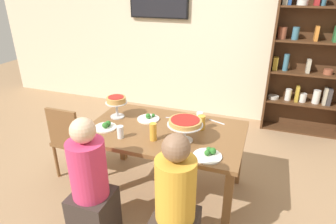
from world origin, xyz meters
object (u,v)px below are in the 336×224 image
object	(u,v)px
dining_table	(165,138)
salad_plate_near_diner	(208,155)
beer_glass_amber_tall	(153,132)
water_glass_clear_near	(200,117)
diner_near_left	(91,190)
salad_plate_spare	(106,126)
personal_pizza_stand	(116,102)
cutlery_knife_near	(217,122)
cutlery_fork_far	(174,117)
cutlery_fork_near	(84,136)
bookshelf	(312,56)
diner_near_right	(175,212)
chair_head_west	(72,138)
salad_plate_far_diner	(149,118)
deep_dish_pizza_stand	(185,124)
water_glass_clear_far	(120,132)
beer_glass_amber_short	(201,122)

from	to	relation	value
dining_table	salad_plate_near_diner	size ratio (longest dim) A/B	6.31
beer_glass_amber_tall	water_glass_clear_near	world-z (taller)	beer_glass_amber_tall
diner_near_left	beer_glass_amber_tall	world-z (taller)	diner_near_left
salad_plate_near_diner	salad_plate_spare	distance (m)	1.08
personal_pizza_stand	salad_plate_near_diner	xyz separation A→B (m)	(1.08, -0.43, -0.16)
personal_pizza_stand	salad_plate_spare	bearing A→B (deg)	-86.52
salad_plate_spare	cutlery_knife_near	xyz separation A→B (m)	(1.01, 0.50, -0.02)
beer_glass_amber_tall	cutlery_knife_near	xyz separation A→B (m)	(0.48, 0.56, -0.08)
water_glass_clear_near	cutlery_fork_far	bearing A→B (deg)	176.47
diner_near_left	personal_pizza_stand	xyz separation A→B (m)	(-0.20, 0.87, 0.42)
beer_glass_amber_tall	cutlery_fork_near	bearing A→B (deg)	-166.71
salad_plate_spare	cutlery_fork_near	distance (m)	0.24
bookshelf	cutlery_fork_near	xyz separation A→B (m)	(-2.11, -2.38, -0.39)
diner_near_right	chair_head_west	size ratio (longest dim) A/B	1.32
salad_plate_far_diner	deep_dish_pizza_stand	bearing A→B (deg)	-31.98
dining_table	personal_pizza_stand	distance (m)	0.65
water_glass_clear_far	salad_plate_far_diner	bearing A→B (deg)	78.10
chair_head_west	cutlery_fork_far	bearing A→B (deg)	18.72
personal_pizza_stand	beer_glass_amber_short	bearing A→B (deg)	1.82
diner_near_right	bookshelf	bearing A→B (deg)	-21.05
bookshelf	cutlery_fork_far	size ratio (longest dim) A/B	12.29
water_glass_clear_near	diner_near_right	bearing A→B (deg)	-85.62
personal_pizza_stand	salad_plate_far_diner	size ratio (longest dim) A/B	1.00
dining_table	cutlery_fork_near	world-z (taller)	cutlery_fork_near
chair_head_west	beer_glass_amber_short	bearing A→B (deg)	8.45
chair_head_west	beer_glass_amber_tall	xyz separation A→B (m)	(1.04, -0.15, 0.34)
salad_plate_near_diner	cutlery_fork_far	distance (m)	0.79
diner_near_left	salad_plate_near_diner	distance (m)	1.02
cutlery_fork_near	personal_pizza_stand	bearing A→B (deg)	95.59
salad_plate_spare	beer_glass_amber_tall	distance (m)	0.54
beer_glass_amber_short	cutlery_fork_near	bearing A→B (deg)	-153.18
cutlery_fork_near	bookshelf	bearing A→B (deg)	65.53
chair_head_west	cutlery_fork_near	bearing A→B (deg)	-37.09
personal_pizza_stand	cutlery_fork_far	size ratio (longest dim) A/B	1.28
salad_plate_near_diner	water_glass_clear_far	size ratio (longest dim) A/B	2.03
salad_plate_far_diner	water_glass_clear_far	world-z (taller)	water_glass_clear_far
dining_table	beer_glass_amber_short	world-z (taller)	beer_glass_amber_short
salad_plate_near_diner	salad_plate_far_diner	xyz separation A→B (m)	(-0.74, 0.48, -0.00)
beer_glass_amber_tall	cutlery_fork_near	world-z (taller)	beer_glass_amber_tall
dining_table	chair_head_west	xyz separation A→B (m)	(-1.07, -0.07, -0.16)
diner_near_left	salad_plate_far_diner	bearing A→B (deg)	-8.34
water_glass_clear_far	salad_plate_near_diner	bearing A→B (deg)	-2.72
beer_glass_amber_short	cutlery_knife_near	world-z (taller)	beer_glass_amber_short
water_glass_clear_far	beer_glass_amber_tall	bearing A→B (deg)	11.94
deep_dish_pizza_stand	beer_glass_amber_short	bearing A→B (deg)	72.64
beer_glass_amber_short	cutlery_fork_far	distance (m)	0.37
beer_glass_amber_short	water_glass_clear_near	world-z (taller)	beer_glass_amber_short
beer_glass_amber_short	salad_plate_near_diner	bearing A→B (deg)	-69.68
diner_near_left	salad_plate_near_diner	size ratio (longest dim) A/B	4.74
salad_plate_near_diner	diner_near_right	bearing A→B (deg)	-107.68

